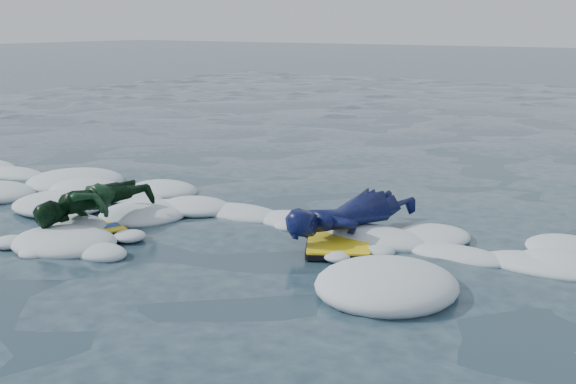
% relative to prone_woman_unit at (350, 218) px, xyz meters
% --- Properties ---
extents(ground, '(120.00, 120.00, 0.00)m').
position_rel_prone_woman_unit_xyz_m(ground, '(-0.93, -1.35, -0.22)').
color(ground, '#162D36').
rests_on(ground, ground).
extents(foam_band, '(12.00, 3.10, 0.30)m').
position_rel_prone_woman_unit_xyz_m(foam_band, '(-0.93, -0.31, -0.22)').
color(foam_band, white).
rests_on(foam_band, ground).
extents(prone_woman_unit, '(1.08, 1.76, 0.43)m').
position_rel_prone_woman_unit_xyz_m(prone_woman_unit, '(0.00, 0.00, 0.00)').
color(prone_woman_unit, black).
rests_on(prone_woman_unit, ground).
extents(prone_child_unit, '(0.85, 1.36, 0.50)m').
position_rel_prone_woman_unit_xyz_m(prone_child_unit, '(-2.32, -1.23, 0.03)').
color(prone_child_unit, black).
rests_on(prone_child_unit, ground).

